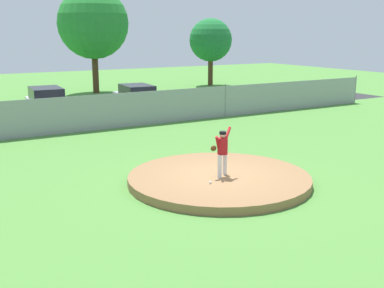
% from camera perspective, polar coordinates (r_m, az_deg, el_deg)
% --- Properties ---
extents(ground_plane, '(80.00, 80.00, 0.00)m').
position_cam_1_polar(ground_plane, '(20.34, -6.15, -0.14)').
color(ground_plane, '#4C8438').
extents(asphalt_strip, '(44.00, 7.00, 0.01)m').
position_cam_1_polar(asphalt_strip, '(28.16, -13.33, 3.32)').
color(asphalt_strip, '#2B2B2D').
rests_on(asphalt_strip, ground_plane).
extents(pitchers_mound, '(5.78, 5.78, 0.26)m').
position_cam_1_polar(pitchers_mound, '(15.22, 3.25, -4.17)').
color(pitchers_mound, olive).
rests_on(pitchers_mound, ground_plane).
extents(pitcher_youth, '(0.79, 0.38, 1.55)m').
position_cam_1_polar(pitcher_youth, '(14.81, 3.62, -0.58)').
color(pitcher_youth, silver).
rests_on(pitcher_youth, pitchers_mound).
extents(baseball, '(0.07, 0.07, 0.07)m').
position_cam_1_polar(baseball, '(14.30, 2.21, -4.61)').
color(baseball, white).
rests_on(baseball, pitchers_mound).
extents(chainlink_fence, '(35.28, 0.07, 1.83)m').
position_cam_1_polar(chainlink_fence, '(23.81, -10.19, 3.82)').
color(chainlink_fence, gray).
rests_on(chainlink_fence, ground_plane).
extents(parked_car_white, '(2.08, 4.46, 1.66)m').
position_cam_1_polar(parked_car_white, '(28.05, -16.95, 4.69)').
color(parked_car_white, silver).
rests_on(parked_car_white, ground_plane).
extents(parked_car_silver, '(2.10, 4.42, 1.55)m').
position_cam_1_polar(parked_car_silver, '(29.42, -6.57, 5.47)').
color(parked_car_silver, '#B7BABF').
rests_on(parked_car_silver, ground_plane).
extents(traffic_cone_orange, '(0.40, 0.40, 0.55)m').
position_cam_1_polar(traffic_cone_orange, '(26.01, -21.84, 2.50)').
color(traffic_cone_orange, orange).
rests_on(traffic_cone_orange, asphalt_strip).
extents(tree_broad_right, '(5.39, 5.39, 8.01)m').
position_cam_1_polar(tree_broad_right, '(38.18, -11.71, 13.90)').
color(tree_broad_right, '#4C331E').
rests_on(tree_broad_right, ground_plane).
extents(tree_tall_centre, '(3.74, 3.74, 5.85)m').
position_cam_1_polar(tree_tall_centre, '(42.93, 2.24, 12.26)').
color(tree_tall_centre, '#4C331E').
rests_on(tree_tall_centre, ground_plane).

